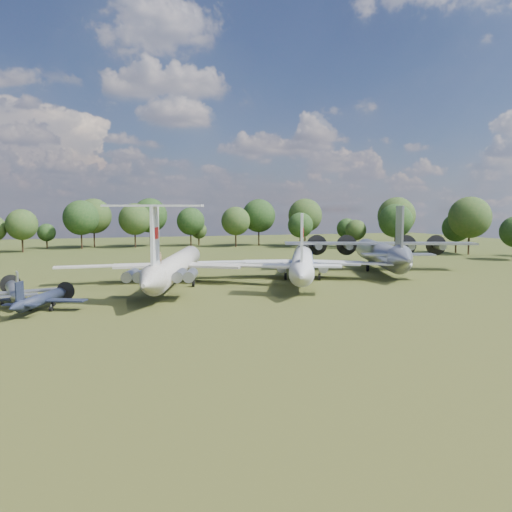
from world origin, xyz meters
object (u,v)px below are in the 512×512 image
object	(u,v)px
small_prop_west	(41,302)
small_prop_northwest	(15,294)
tu104_jet	(303,265)
il62_airliner	(176,270)
person_on_il62	(160,258)
an12_transport	(380,257)

from	to	relation	value
small_prop_west	small_prop_northwest	world-z (taller)	small_prop_northwest
tu104_jet	small_prop_west	size ratio (longest dim) A/B	3.44
il62_airliner	small_prop_west	world-z (taller)	il62_airliner
il62_airliner	small_prop_northwest	xyz separation A→B (m)	(-22.70, -9.31, -1.32)
person_on_il62	tu104_jet	bearing A→B (deg)	-159.20
tu104_jet	small_prop_northwest	distance (m)	45.75
an12_transport	person_on_il62	world-z (taller)	person_on_il62
small_prop_west	an12_transport	bearing A→B (deg)	42.99
il62_airliner	an12_transport	world-z (taller)	an12_transport
il62_airliner	tu104_jet	size ratio (longest dim) A/B	1.03
il62_airliner	person_on_il62	xyz separation A→B (m)	(-4.41, -13.34, 3.29)
small_prop_west	person_on_il62	world-z (taller)	person_on_il62
il62_airliner	tu104_jet	bearing A→B (deg)	17.42
tu104_jet	small_prop_west	world-z (taller)	tu104_jet
il62_airliner	tu104_jet	distance (m)	22.14
il62_airliner	small_prop_northwest	world-z (taller)	il62_airliner
il62_airliner	small_prop_northwest	bearing A→B (deg)	-139.42
small_prop_west	person_on_il62	distance (m)	15.49
tu104_jet	small_prop_west	xyz separation A→B (m)	(-41.13, -15.19, -1.42)
il62_airliner	an12_transport	size ratio (longest dim) A/B	1.20
tu104_jet	small_prop_northwest	xyz separation A→B (m)	(-44.84, -8.98, -1.28)
tu104_jet	an12_transport	xyz separation A→B (m)	(19.80, 6.44, 0.32)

